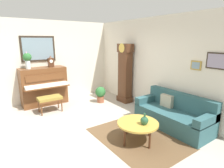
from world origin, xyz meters
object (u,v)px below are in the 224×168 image
Objects in this scene: grandfather_clock at (125,75)px; green_jug at (144,120)px; piano_bench at (50,99)px; potted_plant at (100,93)px; couch at (173,115)px; mantel_clock at (51,62)px; coffee_table at (138,124)px; flower_vase at (27,59)px; piano at (44,86)px.

green_jug is at bearing -30.25° from grandfather_clock.
potted_plant is (0.12, 1.71, -0.08)m from piano_bench.
mantel_clock is at bearing -151.88° from couch.
green_jug reaches higher than piano_bench.
piano_bench is at bearing -93.92° from potted_plant.
green_jug is at bearing 16.37° from coffee_table.
green_jug is at bearing 11.07° from mantel_clock.
coffee_table is 2.32× the size of mantel_clock.
piano_bench is 1.47m from flower_vase.
couch is 3.28× the size of flower_vase.
coffee_table is at bearing 10.85° from mantel_clock.
couch is at bearing 11.83° from potted_plant.
flower_vase is 4.12m from green_jug.
piano_bench is 1.21× the size of flower_vase.
grandfather_clock is 2.70m from coffee_table.
couch is at bearing -5.30° from grandfather_clock.
coffee_table is 3.77m from mantel_clock.
grandfather_clock is at bearing 64.56° from flower_vase.
green_jug is (3.72, 0.73, -0.90)m from mantel_clock.
mantel_clock reaches higher than couch.
piano_bench is at bearing -101.93° from grandfather_clock.
mantel_clock is 0.66× the size of flower_vase.
mantel_clock reaches higher than coffee_table.
potted_plant is at bearing 65.57° from flower_vase.
piano_bench is 1.36m from mantel_clock.
coffee_table is 2.72m from potted_plant.
grandfather_clock is at bearing 61.86° from potted_plant.
coffee_table is (0.00, -1.22, 0.09)m from couch.
couch is (3.57, 2.19, -0.32)m from piano.
couch is at bearing 28.12° from mantel_clock.
green_jug is 0.43× the size of potted_plant.
green_jug reaches higher than coffee_table.
flower_vase is (-3.57, -1.40, 1.16)m from coffee_table.
piano is 2.57× the size of potted_plant.
grandfather_clock is 2.78m from green_jug.
couch is (2.22, -0.21, -0.65)m from grandfather_clock.
coffee_table is at bearing 20.80° from piano_bench.
flower_vase is 2.59m from potted_plant.
couch is at bearing 97.35° from green_jug.
coffee_table is 1.57× the size of potted_plant.
flower_vase is at bearing -158.61° from coffee_table.
piano_bench is 2.92× the size of green_jug.
green_jug reaches higher than potted_plant.
piano is 6.00× the size of green_jug.
piano_bench is 1.25× the size of potted_plant.
piano_bench is 1.72m from potted_plant.
potted_plant is (-2.62, -0.55, 0.01)m from couch.
coffee_table is at bearing 15.23° from piano.
piano is 3.71m from coffee_table.
grandfather_clock is 3.62× the size of potted_plant.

